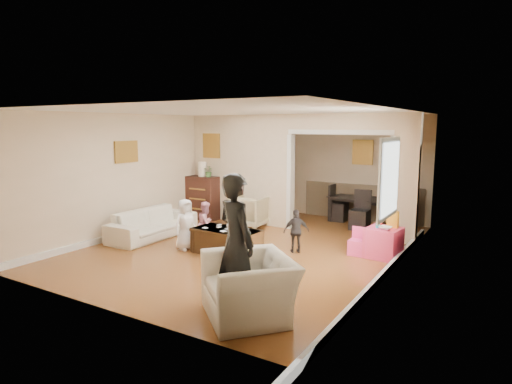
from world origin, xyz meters
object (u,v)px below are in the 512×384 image
Objects in this scene: sofa at (153,223)px; play_table at (383,243)px; dining_table at (368,211)px; adult_person at (236,242)px; dresser at (203,198)px; child_kneel_a at (185,224)px; armchair_back at (250,211)px; armchair_front at (249,287)px; child_toddler at (296,231)px; cyan_cup at (378,226)px; child_kneel_b at (206,223)px; coffee_table at (227,242)px; table_lamp at (203,169)px; coffee_cup at (230,228)px.

play_table is at bearing -77.47° from sofa.
adult_person reaches higher than dining_table.
dresser is 2.74m from child_kneel_a.
armchair_back is 0.73× the size of dresser.
armchair_front is at bearing -121.15° from sofa.
child_toddler reaches higher than armchair_back.
cyan_cup is 1.47m from child_toddler.
play_table is at bearing 26.57° from cyan_cup.
cyan_cup is 0.04× the size of dining_table.
child_kneel_b is (-2.18, 2.20, -0.44)m from adult_person.
cyan_cup is 0.08× the size of child_kneel_a.
child_toddler is (-1.37, -0.49, -0.17)m from cyan_cup.
coffee_table is at bearing 107.96° from armchair_back.
child_kneel_a is (-2.35, -3.93, 0.17)m from dining_table.
table_lamp is at bearing -7.03° from armchair_back.
child_kneel_b is (-3.22, -0.99, 0.17)m from play_table.
child_toddler reaches higher than sofa.
armchair_front reaches higher than armchair_back.
coffee_table is at bearing 172.44° from armchair_front.
cyan_cup is at bearing -89.27° from child_kneel_b.
armchair_front is at bearing -102.97° from play_table.
sofa is at bearing 53.64° from armchair_back.
armchair_front is 5.81m from dining_table.
coffee_table is at bearing -153.00° from play_table.
coffee_table is 2.49m from adult_person.
armchair_front is at bearing -50.04° from coffee_cup.
coffee_cup is at bearing -151.13° from play_table.
play_table is 3.37m from child_kneel_b.
dresser is at bearing 0.00° from table_lamp.
coffee_table is 1.43× the size of child_kneel_b.
coffee_table is 0.90m from child_kneel_a.
armchair_back is at bearing 163.43° from armchair_front.
child_toddler is (1.90, 0.90, -0.08)m from child_kneel_a.
child_kneel_b reaches higher than armchair_front.
adult_person reaches higher than play_table.
armchair_back is 2.26m from child_kneel_a.
play_table is 3.40m from adult_person.
sofa is 4.15m from adult_person.
sofa is at bearing 173.14° from coffee_cup.
sofa is at bearing -168.91° from armchair_front.
dresser reaches higher than child_kneel_b.
coffee_cup is 4.08m from dining_table.
play_table is (0.76, 3.32, -0.10)m from armchair_front.
coffee_cup reaches higher than coffee_table.
play_table is at bearing 28.87° from coffee_cup.
adult_person reaches higher than coffee_table.
dining_table is at bearing 110.06° from cyan_cup.
play_table is 0.33m from cyan_cup.
coffee_table is at bearing -0.42° from child_toddler.
armchair_back is 3.44m from play_table.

